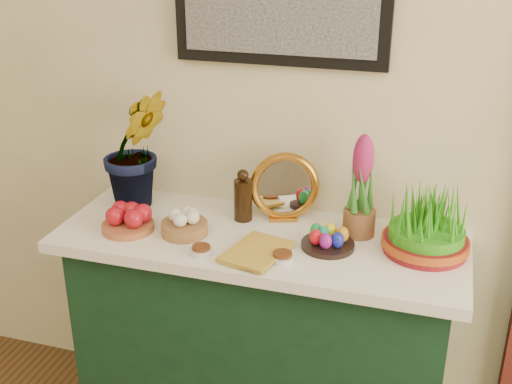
% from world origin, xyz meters
% --- Properties ---
extents(sideboard, '(1.30, 0.45, 0.85)m').
position_xyz_m(sideboard, '(-0.07, 2.00, 0.42)').
color(sideboard, '#14371E').
rests_on(sideboard, ground).
extents(tablecloth, '(1.40, 0.55, 0.04)m').
position_xyz_m(tablecloth, '(-0.07, 2.00, 0.87)').
color(tablecloth, white).
rests_on(tablecloth, sideboard).
extents(hyacinth_green, '(0.39, 0.39, 0.60)m').
position_xyz_m(hyacinth_green, '(-0.57, 2.11, 1.19)').
color(hyacinth_green, '#358027').
rests_on(hyacinth_green, tablecloth).
extents(apple_bowl, '(0.20, 0.20, 0.09)m').
position_xyz_m(apple_bowl, '(-0.52, 1.90, 0.93)').
color(apple_bowl, '#AB5A35').
rests_on(apple_bowl, tablecloth).
extents(garlic_basket, '(0.20, 0.20, 0.09)m').
position_xyz_m(garlic_basket, '(-0.32, 1.93, 0.93)').
color(garlic_basket, '#96643C').
rests_on(garlic_basket, tablecloth).
extents(vinegar_cruet, '(0.07, 0.07, 0.19)m').
position_xyz_m(vinegar_cruet, '(-0.16, 2.10, 0.98)').
color(vinegar_cruet, black).
rests_on(vinegar_cruet, tablecloth).
extents(mirror, '(0.25, 0.13, 0.25)m').
position_xyz_m(mirror, '(-0.02, 2.16, 1.01)').
color(mirror, '#BA7927').
rests_on(mirror, tablecloth).
extents(book, '(0.20, 0.25, 0.03)m').
position_xyz_m(book, '(-0.12, 1.88, 0.91)').
color(book, gold).
rests_on(book, tablecloth).
extents(spice_dish_left, '(0.07, 0.07, 0.03)m').
position_xyz_m(spice_dish_left, '(-0.21, 1.82, 0.90)').
color(spice_dish_left, silver).
rests_on(spice_dish_left, tablecloth).
extents(spice_dish_right, '(0.08, 0.08, 0.03)m').
position_xyz_m(spice_dish_right, '(0.05, 1.85, 0.90)').
color(spice_dish_right, silver).
rests_on(spice_dish_right, tablecloth).
extents(egg_plate, '(0.19, 0.19, 0.07)m').
position_xyz_m(egg_plate, '(0.17, 1.98, 0.92)').
color(egg_plate, black).
rests_on(egg_plate, tablecloth).
extents(hyacinth_pink, '(0.11, 0.11, 0.36)m').
position_xyz_m(hyacinth_pink, '(0.25, 2.11, 1.05)').
color(hyacinth_pink, brown).
rests_on(hyacinth_pink, tablecloth).
extents(wheatgrass_sabzeh, '(0.28, 0.28, 0.23)m').
position_xyz_m(wheatgrass_sabzeh, '(0.48, 2.05, 0.99)').
color(wheatgrass_sabzeh, maroon).
rests_on(wheatgrass_sabzeh, tablecloth).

